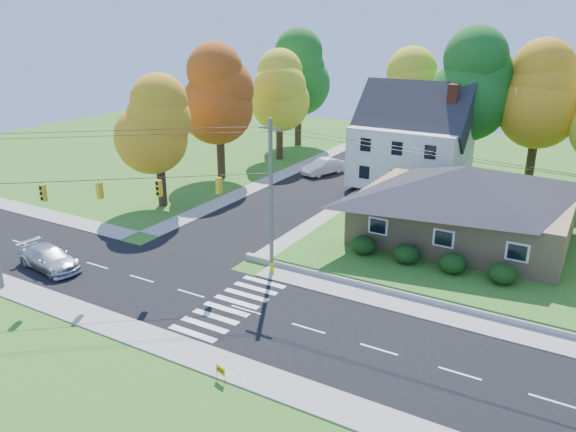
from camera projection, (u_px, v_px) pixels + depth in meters
name	position (u px, v px, depth m)	size (l,w,h in m)	color
ground	(246.00, 310.00, 31.77)	(120.00, 120.00, 0.00)	#3D7923
road_main	(246.00, 310.00, 31.76)	(90.00, 8.00, 0.02)	black
road_cross	(325.00, 181.00, 56.74)	(8.00, 44.00, 0.02)	black
sidewalk_north	(290.00, 276.00, 35.83)	(90.00, 2.00, 0.08)	#9C9A90
sidewalk_south	(189.00, 352.00, 27.68)	(90.00, 2.00, 0.08)	#9C9A90
lawn	(543.00, 232.00, 42.64)	(30.00, 30.00, 0.50)	#3D7923
ranch_house	(464.00, 202.00, 39.92)	(14.60, 10.60, 5.40)	tan
colonial_house	(412.00, 142.00, 53.04)	(10.40, 8.40, 9.60)	silver
hedge_row	(429.00, 258.00, 35.82)	(10.70, 1.70, 1.27)	#163A10
traffic_infrastructure	(255.00, 217.00, 31.22)	(38.10, 10.66, 10.00)	#666059
tree_lot_0	(414.00, 93.00, 57.65)	(6.72, 6.72, 12.51)	#3F2A19
tree_lot_1	(473.00, 85.00, 53.56)	(7.84, 7.84, 14.60)	#3F2A19
tree_lot_2	(541.00, 94.00, 51.75)	(7.28, 7.28, 13.56)	#3F2A19
tree_west_0	(157.00, 124.00, 47.22)	(6.16, 6.16, 11.47)	#3F2A19
tree_west_1	(218.00, 95.00, 55.40)	(7.28, 7.28, 13.56)	#3F2A19
tree_west_2	(279.00, 91.00, 63.30)	(6.72, 6.72, 12.51)	#3F2A19
tree_west_3	(298.00, 73.00, 70.33)	(7.84, 7.84, 14.60)	#3F2A19
silver_sedan	(49.00, 258.00, 36.78)	(2.06, 5.07, 1.47)	silver
white_car	(324.00, 167.00, 59.09)	(1.72, 4.93, 1.62)	silver
fire_hydrant	(272.00, 268.00, 36.30)	(0.44, 0.34, 0.77)	#DFCD01
yard_sign	(220.00, 370.00, 25.41)	(0.60, 0.20, 0.77)	black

